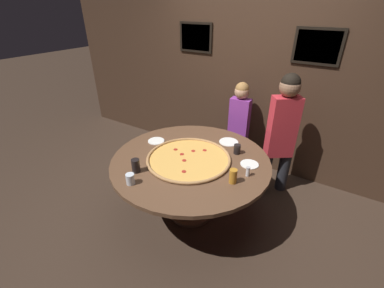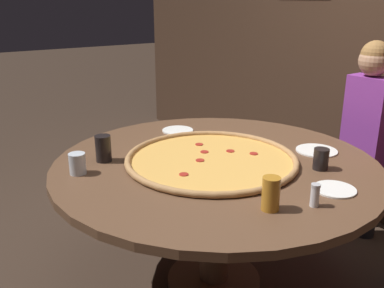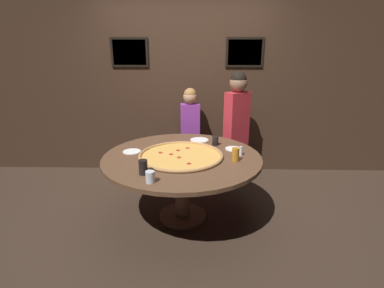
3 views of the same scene
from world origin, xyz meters
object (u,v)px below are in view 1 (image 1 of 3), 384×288
dining_table (191,168)px  drink_cup_near_right (237,149)px  drink_cup_front_edge (136,166)px  drink_cup_beside_pizza (233,176)px  diner_side_left (239,122)px  giant_pizza (189,158)px  white_plate_far_back (229,142)px  condiment_shaker (248,171)px  diner_side_right (282,130)px  white_plate_left_side (156,141)px  white_plate_beside_cup (249,164)px  drink_cup_far_right (130,179)px

dining_table → drink_cup_near_right: size_ratio=15.83×
drink_cup_front_edge → dining_table: bearing=56.0°
drink_cup_beside_pizza → drink_cup_near_right: 0.53m
drink_cup_front_edge → diner_side_left: size_ratio=0.11×
giant_pizza → white_plate_far_back: (0.19, 0.57, -0.01)m
diner_side_left → dining_table: bearing=84.8°
condiment_shaker → diner_side_left: diner_side_left is taller
white_plate_far_back → diner_side_left: bearing=102.0°
giant_pizza → drink_cup_beside_pizza: drink_cup_beside_pizza is taller
diner_side_left → diner_side_right: bearing=158.3°
drink_cup_beside_pizza → white_plate_left_side: 1.12m
drink_cup_near_right → condiment_shaker: (0.25, -0.33, -0.00)m
white_plate_beside_cup → diner_side_left: 1.07m
drink_cup_beside_pizza → condiment_shaker: size_ratio=1.42×
drink_cup_far_right → diner_side_right: size_ratio=0.07×
dining_table → white_plate_left_side: bearing=168.7°
giant_pizza → white_plate_far_back: size_ratio=3.97×
condiment_shaker → diner_side_left: 1.26m
white_plate_left_side → diner_side_right: size_ratio=0.13×
white_plate_beside_cup → white_plate_left_side: 1.13m
diner_side_right → diner_side_left: size_ratio=1.19×
dining_table → diner_side_left: (0.05, 1.16, 0.11)m
dining_table → diner_side_right: bearing=54.4°
dining_table → diner_side_right: (0.68, 0.94, 0.25)m
drink_cup_near_right → white_plate_left_side: drink_cup_near_right is taller
white_plate_far_back → condiment_shaker: (0.44, -0.51, 0.05)m
drink_cup_near_right → white_plate_far_back: drink_cup_near_right is taller
white_plate_far_back → diner_side_right: size_ratio=0.15×
white_plate_far_back → drink_cup_beside_pizza: bearing=-62.3°
drink_cup_front_edge → diner_side_right: 1.74m
white_plate_far_back → white_plate_left_side: 0.86m
drink_cup_front_edge → drink_cup_near_right: drink_cup_front_edge is taller
drink_cup_near_right → diner_side_left: (-0.31, 0.80, -0.06)m
drink_cup_near_right → white_plate_far_back: size_ratio=0.47×
drink_cup_beside_pizza → diner_side_left: size_ratio=0.11×
dining_table → giant_pizza: (-0.01, -0.02, 0.14)m
white_plate_far_back → condiment_shaker: condiment_shaker is taller
dining_table → white_plate_far_back: (0.18, 0.55, 0.13)m
dining_table → diner_side_left: bearing=87.4°
giant_pizza → drink_cup_far_right: (-0.22, -0.62, 0.04)m
dining_table → drink_cup_far_right: 0.71m
giant_pizza → diner_side_right: bearing=54.7°
giant_pizza → drink_cup_near_right: drink_cup_near_right is taller
white_plate_beside_cup → condiment_shaker: size_ratio=1.90×
drink_cup_near_right → diner_side_right: 0.66m
drink_cup_beside_pizza → drink_cup_far_right: drink_cup_beside_pizza is taller
drink_cup_near_right → diner_side_left: 0.86m
drink_cup_far_right → diner_side_right: (0.91, 1.59, 0.08)m
drink_cup_beside_pizza → white_plate_left_side: size_ratio=0.71×
giant_pizza → condiment_shaker: (0.63, 0.06, 0.04)m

